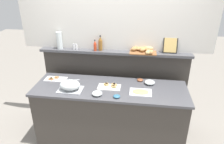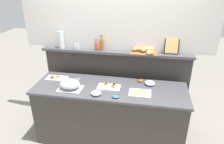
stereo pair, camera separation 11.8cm
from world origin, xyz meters
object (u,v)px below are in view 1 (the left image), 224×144
Objects in this scene: bread_basket at (144,50)px; water_carafe at (59,40)px; serving_cloche at (70,85)px; serving_tongs at (74,80)px; sandwich_platter_side at (110,86)px; hot_sauce_bottle at (95,46)px; glass_bowl_medium at (97,94)px; framed_picture at (170,45)px; pepper_shaker at (77,47)px; cold_cuts_platter at (141,92)px; sandwich_platter_front at (55,79)px; condiment_bowl_teal at (140,80)px; condiment_bowl_red at (117,96)px; glass_bowl_large at (150,82)px; vinegar_bottle_amber at (100,44)px; salt_shaker at (74,47)px.

bread_basket is 1.33m from water_carafe.
serving_cloche is 1.85× the size of serving_tongs.
hot_sauce_bottle reaches higher than sandwich_platter_side.
framed_picture reaches higher than glass_bowl_medium.
pepper_shaker is at bearing 0.00° from water_carafe.
cold_cuts_platter is 1.71× the size of hot_sauce_bottle.
condiment_bowl_teal is at bearing 5.75° from sandwich_platter_front.
serving_cloche reaches higher than condiment_bowl_red.
pepper_shaker is (-1.16, 0.27, 0.41)m from glass_bowl_large.
glass_bowl_medium is 0.27m from condiment_bowl_red.
cold_cuts_platter is at bearing -87.85° from condiment_bowl_teal.
vinegar_bottle_amber is at bearing 26.54° from sandwich_platter_front.
hot_sauce_bottle is (-0.86, 0.25, 0.44)m from glass_bowl_large.
condiment_bowl_red is (0.67, -0.11, -0.06)m from serving_cloche.
sandwich_platter_side is 3.73× the size of salt_shaker.
vinegar_bottle_amber is at bearing 160.13° from glass_bowl_large.
glass_bowl_medium is at bearing -138.56° from condiment_bowl_teal.
vinegar_bottle_amber is 1.06m from framed_picture.
cold_cuts_platter reaches higher than serving_tongs.
cold_cuts_platter is 2.16× the size of glass_bowl_medium.
serving_cloche is 1.05m from condiment_bowl_teal.
condiment_bowl_teal is (0.97, 0.41, -0.06)m from serving_cloche.
sandwich_platter_side is 1.09m from framed_picture.
glass_bowl_large is 0.96m from vinegar_bottle_amber.
sandwich_platter_front is 1.44m from glass_bowl_large.
water_carafe is (-1.71, -0.04, 0.02)m from framed_picture.
framed_picture reaches higher than serving_tongs.
serving_tongs is at bearing 139.50° from glass_bowl_medium.
salt_shaker is at bearing -179.69° from bread_basket.
sandwich_platter_front and sandwich_platter_side have the same top height.
condiment_bowl_teal is at bearing -13.26° from hot_sauce_bottle.
glass_bowl_large reaches higher than serving_tongs.
serving_cloche is 0.75m from hot_sauce_bottle.
cold_cuts_platter is 3.27× the size of condiment_bowl_teal.
condiment_bowl_teal is (-0.14, 0.08, -0.01)m from glass_bowl_large.
serving_cloche reaches higher than sandwich_platter_side.
framed_picture is (0.40, 0.58, 0.50)m from cold_cuts_platter.
glass_bowl_large is 0.50m from bread_basket.
glass_bowl_large is 0.64m from framed_picture.
condiment_bowl_teal is 0.23× the size of bread_basket.
vinegar_bottle_amber reaches higher than sandwich_platter_front.
glass_bowl_large is at bearing 30.44° from glass_bowl_medium.
glass_bowl_large is at bearing -16.37° from hot_sauce_bottle.
serving_tongs is 0.45× the size of bread_basket.
vinegar_bottle_amber is at bearing 61.96° from serving_cloche.
water_carafe reaches higher than pepper_shaker.
condiment_bowl_red is at bearing -35.37° from water_carafe.
hot_sauce_bottle is 0.76m from bread_basket.
pepper_shaker reaches higher than condiment_bowl_red.
bread_basket is (1.06, 0.01, -0.01)m from pepper_shaker.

